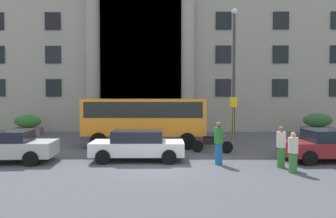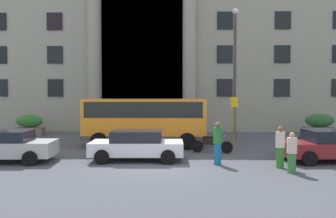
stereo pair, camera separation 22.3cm
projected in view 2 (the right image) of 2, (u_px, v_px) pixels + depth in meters
ground_plane at (160, 168)px, 13.73m from camera, size 80.00×64.00×0.12m
office_building_facade at (169, 40)px, 30.85m from camera, size 33.40×9.77×15.80m
orange_minibus at (145, 118)px, 19.18m from camera, size 6.80×2.78×2.68m
bus_stop_sign at (234, 115)px, 20.46m from camera, size 0.44×0.08×2.78m
hedge_planter_far_west at (320, 125)px, 23.78m from camera, size 2.15×0.93×1.59m
hedge_planter_west at (29, 125)px, 24.53m from camera, size 2.05×0.85×1.49m
hedge_planter_entrance_left at (114, 126)px, 24.09m from camera, size 2.16×0.95×1.42m
white_taxi_kerbside at (335, 145)px, 14.69m from camera, size 4.65×2.19×1.39m
parked_estate_mid at (1, 146)px, 14.58m from camera, size 4.64×2.20×1.36m
parked_coupe_end at (137, 145)px, 14.97m from camera, size 4.09×2.00×1.33m
motorcycle_far_end at (211, 144)px, 16.95m from camera, size 2.06×0.67×0.89m
motorcycle_near_kerb at (298, 145)px, 16.51m from camera, size 1.99×0.55×0.89m
pedestrian_child_trailing at (292, 153)px, 12.51m from camera, size 0.36×0.36×1.52m
pedestrian_woman_with_bag at (218, 143)px, 14.05m from camera, size 0.36×0.36×1.78m
pedestrian_man_red_shirt at (280, 147)px, 13.41m from camera, size 0.36×0.36×1.66m
lamppost_plaza_centre at (235, 65)px, 21.59m from camera, size 0.40×0.40×8.43m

